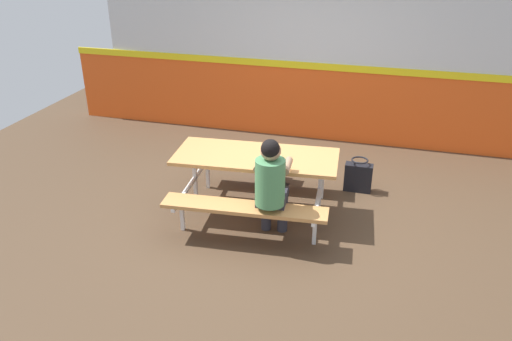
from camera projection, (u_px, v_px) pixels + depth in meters
ground_plane at (277, 216)px, 5.89m from camera, size 10.00×10.00×0.02m
accent_backdrop at (318, 59)px, 7.52m from camera, size 8.00×0.14×2.60m
picnic_table_main at (256, 169)px, 5.70m from camera, size 1.86×1.68×0.74m
student_nearer at (271, 182)px, 5.10m from camera, size 0.38×0.53×1.21m
backpack_dark at (272, 165)px, 6.63m from camera, size 0.30×0.22×0.44m
tote_bag_bright at (358, 177)px, 6.37m from camera, size 0.34×0.21×0.43m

